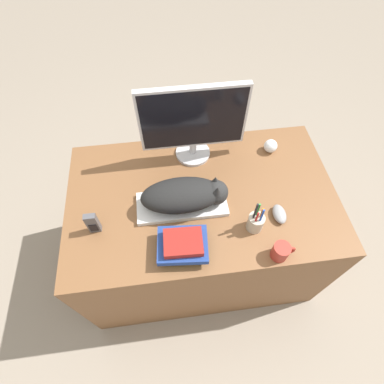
% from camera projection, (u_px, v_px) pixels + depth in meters
% --- Properties ---
extents(ground_plane, '(12.00, 12.00, 0.00)m').
position_uv_depth(ground_plane, '(208.00, 315.00, 1.86)').
color(ground_plane, gray).
extents(desk, '(1.31, 0.79, 0.75)m').
position_uv_depth(desk, '(200.00, 230.00, 1.76)').
color(desk, brown).
rests_on(desk, ground_plane).
extents(keyboard, '(0.42, 0.17, 0.02)m').
position_uv_depth(keyboard, '(182.00, 204.00, 1.41)').
color(keyboard, silver).
rests_on(keyboard, desk).
extents(cat, '(0.40, 0.18, 0.14)m').
position_uv_depth(cat, '(187.00, 195.00, 1.35)').
color(cat, black).
rests_on(cat, keyboard).
extents(monitor, '(0.51, 0.18, 0.42)m').
position_uv_depth(monitor, '(193.00, 121.00, 1.41)').
color(monitor, '#B7B7BC').
rests_on(monitor, desk).
extents(computer_mouse, '(0.06, 0.10, 0.04)m').
position_uv_depth(computer_mouse, '(279.00, 214.00, 1.37)').
color(computer_mouse, gray).
rests_on(computer_mouse, desk).
extents(coffee_mug, '(0.10, 0.07, 0.08)m').
position_uv_depth(coffee_mug, '(281.00, 251.00, 1.25)').
color(coffee_mug, '#9E2D23').
rests_on(coffee_mug, desk).
extents(pen_cup, '(0.07, 0.07, 0.19)m').
position_uv_depth(pen_cup, '(256.00, 222.00, 1.31)').
color(pen_cup, '#B2A893').
rests_on(pen_cup, desk).
extents(baseball, '(0.07, 0.07, 0.07)m').
position_uv_depth(baseball, '(271.00, 146.00, 1.59)').
color(baseball, silver).
rests_on(baseball, desk).
extents(phone, '(0.05, 0.03, 0.12)m').
position_uv_depth(phone, '(93.00, 223.00, 1.30)').
color(phone, '#4C4C51').
rests_on(phone, desk).
extents(book_stack, '(0.22, 0.18, 0.10)m').
position_uv_depth(book_stack, '(183.00, 245.00, 1.25)').
color(book_stack, '#2D6B38').
rests_on(book_stack, desk).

